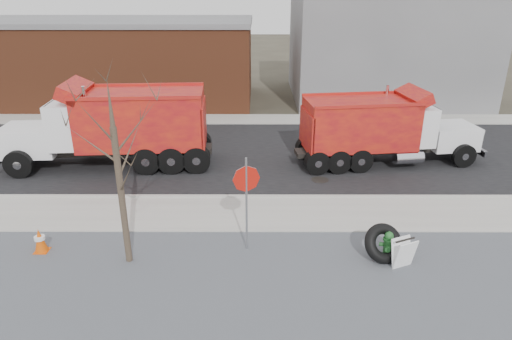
{
  "coord_description": "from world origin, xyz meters",
  "views": [
    {
      "loc": [
        0.45,
        -13.68,
        7.38
      ],
      "look_at": [
        0.42,
        0.88,
        1.4
      ],
      "focal_mm": 32.0,
      "sensor_mm": 36.0,
      "label": 1
    }
  ],
  "objects_px": {
    "sandwich_board": "(403,253)",
    "dump_truck_red_a": "(381,127)",
    "truck_tire": "(383,243)",
    "dump_truck_red_b": "(115,124)",
    "fire_hydrant": "(388,246)",
    "stop_sign": "(246,189)"
  },
  "relations": [
    {
      "from": "truck_tire",
      "to": "dump_truck_red_b",
      "type": "distance_m",
      "value": 12.11
    },
    {
      "from": "fire_hydrant",
      "to": "dump_truck_red_a",
      "type": "xyz_separation_m",
      "value": [
        1.6,
        7.6,
        1.25
      ]
    },
    {
      "from": "sandwich_board",
      "to": "dump_truck_red_b",
      "type": "bearing_deg",
      "value": 119.14
    },
    {
      "from": "sandwich_board",
      "to": "dump_truck_red_a",
      "type": "relative_size",
      "value": 0.11
    },
    {
      "from": "stop_sign",
      "to": "dump_truck_red_a",
      "type": "xyz_separation_m",
      "value": [
        5.64,
        7.11,
        -0.33
      ]
    },
    {
      "from": "sandwich_board",
      "to": "dump_truck_red_a",
      "type": "xyz_separation_m",
      "value": [
        1.29,
        8.05,
        1.19
      ]
    },
    {
      "from": "truck_tire",
      "to": "stop_sign",
      "type": "bearing_deg",
      "value": 172.64
    },
    {
      "from": "fire_hydrant",
      "to": "dump_truck_red_a",
      "type": "distance_m",
      "value": 7.87
    },
    {
      "from": "sandwich_board",
      "to": "dump_truck_red_a",
      "type": "bearing_deg",
      "value": 57.52
    },
    {
      "from": "fire_hydrant",
      "to": "dump_truck_red_b",
      "type": "relative_size",
      "value": 0.1
    },
    {
      "from": "fire_hydrant",
      "to": "stop_sign",
      "type": "xyz_separation_m",
      "value": [
        -4.05,
        0.5,
        1.58
      ]
    },
    {
      "from": "fire_hydrant",
      "to": "dump_truck_red_b",
      "type": "distance_m",
      "value": 12.23
    },
    {
      "from": "truck_tire",
      "to": "dump_truck_red_b",
      "type": "relative_size",
      "value": 0.16
    },
    {
      "from": "stop_sign",
      "to": "sandwich_board",
      "type": "height_order",
      "value": "stop_sign"
    },
    {
      "from": "sandwich_board",
      "to": "dump_truck_red_b",
      "type": "relative_size",
      "value": 0.1
    },
    {
      "from": "stop_sign",
      "to": "dump_truck_red_b",
      "type": "relative_size",
      "value": 0.33
    },
    {
      "from": "truck_tire",
      "to": "dump_truck_red_a",
      "type": "distance_m",
      "value": 7.89
    },
    {
      "from": "truck_tire",
      "to": "sandwich_board",
      "type": "bearing_deg",
      "value": -44.53
    },
    {
      "from": "truck_tire",
      "to": "sandwich_board",
      "type": "relative_size",
      "value": 1.58
    },
    {
      "from": "truck_tire",
      "to": "dump_truck_red_b",
      "type": "height_order",
      "value": "dump_truck_red_b"
    },
    {
      "from": "dump_truck_red_a",
      "to": "sandwich_board",
      "type": "bearing_deg",
      "value": -106.79
    },
    {
      "from": "truck_tire",
      "to": "stop_sign",
      "type": "height_order",
      "value": "stop_sign"
    }
  ]
}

